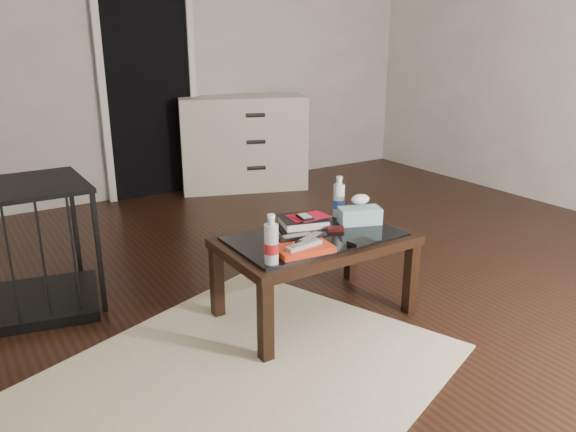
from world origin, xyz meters
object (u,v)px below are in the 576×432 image
pet_crate (8,273)px  water_bottle_left (271,239)px  dresser (243,143)px  coffee_table (315,247)px  textbook (303,221)px  water_bottle_right (339,196)px  tissue_box (360,215)px

pet_crate → water_bottle_left: (1.01, -1.12, 0.35)m
water_bottle_left → pet_crate: bearing=132.0°
dresser → pet_crate: 2.85m
water_bottle_left → dresser: bearing=64.5°
coffee_table → textbook: bearing=77.4°
pet_crate → water_bottle_right: 1.88m
dresser → water_bottle_right: dresser is taller
tissue_box → coffee_table: bearing=-154.0°
textbook → coffee_table: bearing=-86.5°
water_bottle_right → coffee_table: bearing=-147.0°
coffee_table → water_bottle_left: bearing=-153.0°
water_bottle_right → tissue_box: water_bottle_right is taller
tissue_box → pet_crate: bearing=173.2°
coffee_table → dresser: (0.93, 2.56, 0.05)m
pet_crate → tissue_box: size_ratio=4.37×
textbook → water_bottle_left: size_ratio=1.05×
pet_crate → water_bottle_left: pet_crate is taller
water_bottle_right → tissue_box: 0.18m
textbook → tissue_box: size_ratio=1.09×
pet_crate → water_bottle_left: bearing=-36.0°
dresser → water_bottle_right: (-0.63, -2.36, 0.13)m
dresser → textbook: (-0.89, -2.39, 0.03)m
coffee_table → tissue_box: 0.34m
dresser → textbook: dresser is taller
textbook → water_bottle_left: 0.57m
water_bottle_right → water_bottle_left: bearing=-150.3°
dresser → water_bottle_left: size_ratio=5.46×
coffee_table → water_bottle_right: 0.40m
pet_crate → water_bottle_left: size_ratio=4.22×
tissue_box → dresser: bearing=97.2°
coffee_table → tissue_box: size_ratio=4.35×
pet_crate → water_bottle_right: bearing=-11.4°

